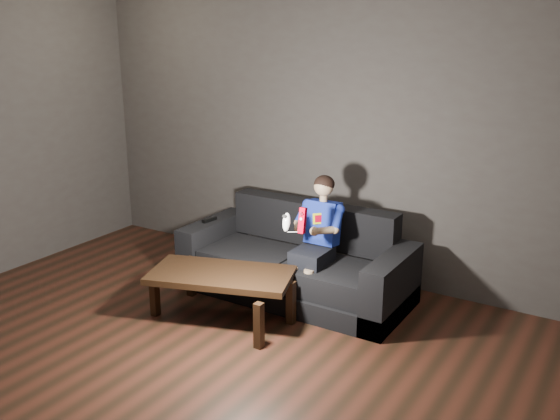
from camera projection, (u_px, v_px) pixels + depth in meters
The scene contains 8 objects.
floor at pixel (136, 389), 4.08m from camera, with size 5.00×5.00×0.00m, color black.
back_wall at pixel (321, 130), 5.72m from camera, with size 5.00×0.04×2.70m, color #3D3736.
sofa at pixel (297, 267), 5.44m from camera, with size 1.98×0.86×0.77m.
child at pixel (317, 230), 5.17m from camera, with size 0.41×0.50×1.00m.
wii_remote_red at pixel (302, 220), 4.75m from camera, with size 0.05×0.08×0.20m.
nunchuk_white at pixel (286, 222), 4.84m from camera, with size 0.08×0.10×0.16m.
wii_remote_black at pixel (210, 220), 5.74m from camera, with size 0.06×0.16×0.03m.
coffee_table at pixel (221, 279), 4.94m from camera, with size 1.24×0.89×0.41m.
Camera 1 is at (2.68, -2.53, 2.30)m, focal length 40.00 mm.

